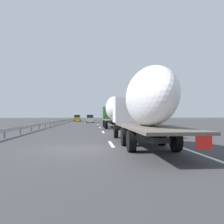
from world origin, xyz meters
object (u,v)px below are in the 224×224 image
at_px(truck_trailing, 143,104).
at_px(car_silver_hatch, 90,118).
at_px(car_white_van, 90,119).
at_px(car_yellow_coupe, 77,118).
at_px(car_red_compact, 90,118).
at_px(truck_lead, 113,111).
at_px(road_sign, 118,114).

xyz_separation_m(truck_trailing, car_silver_hatch, (77.58, 3.64, -1.49)).
relative_size(truck_trailing, car_white_van, 3.42).
bearing_deg(car_yellow_coupe, car_red_compact, -20.36).
height_order(truck_lead, road_sign, truck_lead).
distance_m(car_yellow_coupe, road_sign, 18.65).
xyz_separation_m(car_silver_hatch, car_yellow_coupe, (-19.65, 3.59, 0.01)).
distance_m(truck_trailing, car_red_compact, 67.87).
bearing_deg(car_red_compact, road_sign, -165.18).
relative_size(car_white_van, road_sign, 1.27).
distance_m(truck_trailing, car_white_van, 45.37).
bearing_deg(truck_lead, truck_trailing, 180.00).
relative_size(truck_lead, truck_trailing, 0.87).
xyz_separation_m(truck_lead, road_sign, (22.56, -3.10, -0.23)).
height_order(car_silver_hatch, road_sign, road_sign).
bearing_deg(car_yellow_coupe, car_white_van, -163.14).
bearing_deg(car_white_van, car_yellow_coupe, 16.86).
relative_size(car_red_compact, road_sign, 1.39).
xyz_separation_m(car_silver_hatch, car_white_van, (-32.36, -0.26, 0.01)).
distance_m(truck_trailing, car_silver_hatch, 77.68).
xyz_separation_m(car_silver_hatch, car_red_compact, (-9.82, -0.05, 0.00)).
relative_size(truck_lead, car_white_van, 2.97).
xyz_separation_m(truck_lead, truck_trailing, (-19.91, 0.00, -0.01)).
xyz_separation_m(car_white_van, road_sign, (-2.75, -6.49, 1.26)).
height_order(car_red_compact, road_sign, road_sign).
relative_size(truck_trailing, car_yellow_coupe, 3.31).
bearing_deg(road_sign, car_yellow_coupe, 33.77).
height_order(car_yellow_coupe, road_sign, road_sign).
distance_m(truck_lead, car_white_van, 25.58).
relative_size(truck_trailing, car_silver_hatch, 2.96).
bearing_deg(truck_lead, car_red_compact, 4.29).
bearing_deg(car_white_van, truck_trailing, -175.72).
bearing_deg(car_silver_hatch, road_sign, -169.13).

